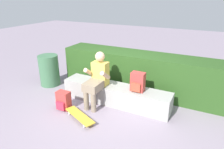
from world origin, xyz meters
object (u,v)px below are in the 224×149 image
at_px(bench_main, 115,94).
at_px(skateboard_near_person, 80,116).
at_px(person_skater, 97,78).
at_px(backpack_on_bench, 138,82).
at_px(trash_bin, 49,70).
at_px(backpack_on_ground, 63,101).

bearing_deg(bench_main, skateboard_near_person, -110.85).
xyz_separation_m(person_skater, backpack_on_bench, (0.85, 0.21, -0.01)).
bearing_deg(bench_main, trash_bin, 176.58).
relative_size(person_skater, skateboard_near_person, 1.45).
relative_size(skateboard_near_person, trash_bin, 0.99).
relative_size(bench_main, skateboard_near_person, 3.03).
relative_size(person_skater, trash_bin, 1.43).
xyz_separation_m(bench_main, backpack_on_bench, (0.51, -0.01, 0.41)).
relative_size(skateboard_near_person, backpack_on_ground, 2.03).
xyz_separation_m(skateboard_near_person, trash_bin, (-1.69, 1.02, 0.34)).
height_order(person_skater, skateboard_near_person, person_skater).
height_order(bench_main, person_skater, person_skater).
relative_size(bench_main, trash_bin, 3.01).
relative_size(skateboard_near_person, backpack_on_bench, 2.03).
bearing_deg(person_skater, backpack_on_bench, 13.68).
bearing_deg(backpack_on_ground, person_skater, 43.22).
bearing_deg(backpack_on_bench, bench_main, 178.95).
distance_m(bench_main, skateboard_near_person, 0.97).
bearing_deg(bench_main, backpack_on_ground, -140.41).
bearing_deg(backpack_on_ground, backpack_on_bench, 27.27).
bearing_deg(trash_bin, backpack_on_bench, -2.94).
bearing_deg(bench_main, person_skater, -147.22).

